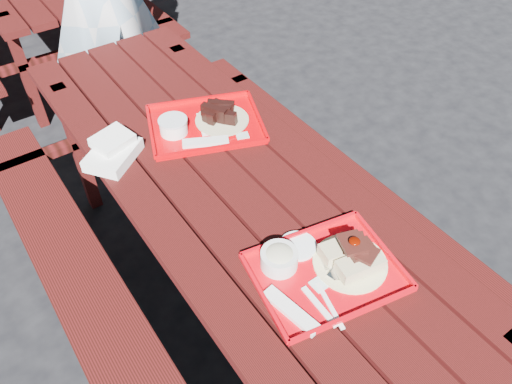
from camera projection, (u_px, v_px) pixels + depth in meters
ground at (237, 299)px, 2.31m from camera, size 60.00×60.00×0.00m
picnic_table_near at (234, 218)px, 1.91m from camera, size 1.41×2.40×0.75m
near_tray at (323, 264)px, 1.48m from camera, size 0.48×0.40×0.13m
far_tray at (204, 124)px, 1.99m from camera, size 0.53×0.48×0.07m
white_cloth at (113, 151)px, 1.85m from camera, size 0.25×0.24×0.08m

